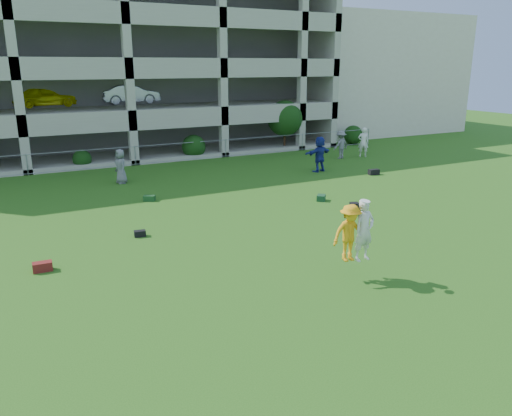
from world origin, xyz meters
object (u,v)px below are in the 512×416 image
parking_garage (99,63)px  frisbee_contest (354,232)px  stucco_building (350,75)px  bystander_d (320,154)px  crate_d (354,206)px  bystander_f (341,145)px  bystander_e (363,142)px  bystander_c (121,166)px

parking_garage → frisbee_contest: bearing=-87.7°
stucco_building → bystander_d: bearing=-132.1°
crate_d → frisbee_contest: size_ratio=0.19×
bystander_f → crate_d: 12.06m
frisbee_contest → crate_d: bearing=51.0°
bystander_e → bystander_d: bearing=56.7°
bystander_e → frisbee_contest: bearing=80.4°
bystander_c → frisbee_contest: size_ratio=0.96×
bystander_e → crate_d: size_ratio=5.55×
bystander_d → parking_garage: size_ratio=0.07×
bystander_d → parking_garage: 18.42m
bystander_c → bystander_d: size_ratio=0.88×
bystander_c → bystander_e: (16.00, 0.28, 0.09)m
bystander_f → stucco_building: bearing=-139.9°
bystander_f → frisbee_contest: frisbee_contest is taller
bystander_e → crate_d: 12.95m
frisbee_contest → stucco_building: bearing=52.5°
stucco_building → crate_d: stucco_building is taller
parking_garage → bystander_e: bearing=-42.1°
stucco_building → frisbee_contest: (-21.87, -28.48, -3.58)m
bystander_c → bystander_f: size_ratio=0.98×
bystander_d → parking_garage: bearing=-71.5°
bystander_d → crate_d: bystander_d is taller
bystander_f → frisbee_contest: size_ratio=0.98×
bystander_d → frisbee_contest: size_ratio=1.09×
bystander_e → parking_garage: 19.71m
crate_d → stucco_building: bearing=52.9°
stucco_building → bystander_c: (-24.86, -13.34, -4.12)m
bystander_d → bystander_f: bystander_d is taller
bystander_f → parking_garage: size_ratio=0.06×
bystander_d → parking_garage: parking_garage is taller
bystander_f → parking_garage: (-12.45, 12.58, 5.11)m
crate_d → bystander_f: bearing=55.9°
crate_d → parking_garage: parking_garage is taller
bystander_e → parking_garage: size_ratio=0.06×
bystander_e → bystander_f: 1.71m
bystander_c → parking_garage: 14.13m
crate_d → frisbee_contest: bearing=-129.0°
bystander_e → bystander_f: bystander_e is taller
bystander_d → bystander_f: 4.54m
bystander_c → parking_garage: parking_garage is taller
bystander_c → crate_d: 12.16m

